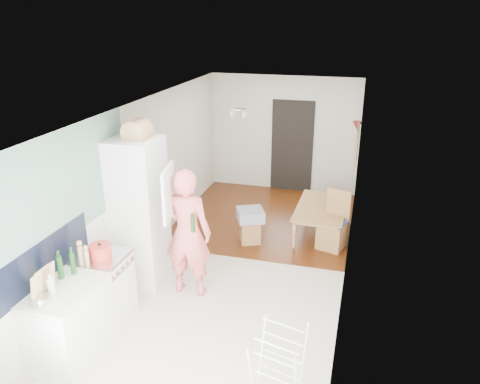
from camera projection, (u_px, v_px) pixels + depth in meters
The scene contains 32 objects.
room_shell at pixel (240, 191), 6.92m from camera, with size 3.20×7.00×2.50m, color beige, non-canonical shape.
floor at pixel (240, 264), 7.37m from camera, with size 3.20×7.00×0.01m, color beige.
wood_floor_overlay at pixel (266, 218), 9.03m from camera, with size 3.20×3.30×0.01m, color #59270C.
sage_wall_panel at pixel (59, 189), 5.30m from camera, with size 0.02×3.00×1.30m, color slate.
tile_splashback at pixel (37, 267), 5.06m from camera, with size 0.02×1.90×0.50m, color black.
doorway_recess at pixel (292, 147), 10.09m from camera, with size 0.90×0.04×2.00m, color black.
base_cabinet at pixel (69, 326), 5.25m from camera, with size 0.60×0.90×0.86m, color white.
worktop at pixel (63, 291), 5.08m from camera, with size 0.62×0.92×0.06m, color beige.
range_cooker at pixel (104, 290), 5.92m from camera, with size 0.60×0.60×0.88m, color white.
cooker_top at pixel (100, 258), 5.75m from camera, with size 0.60×0.60×0.04m, color #BCBDBF.
fridge_housing at pixel (139, 213), 6.60m from camera, with size 0.66×0.66×2.15m, color white.
fridge_door at pixel (169, 193), 6.01m from camera, with size 0.56×0.04×0.70m, color white.
fridge_interior at pixel (157, 183), 6.35m from camera, with size 0.02×0.52×0.66m, color white.
pinboard at pixel (357, 145), 8.13m from camera, with size 0.03×0.90×0.70m, color tan.
pinboard_frame at pixel (356, 145), 8.13m from camera, with size 0.01×0.94×0.74m, color #A47C4A.
wall_sconce at pixel (357, 126), 8.65m from camera, with size 0.18×0.18×0.16m, color maroon.
person at pixel (187, 222), 6.29m from camera, with size 0.79×0.52×2.17m, color #E25F60.
dining_table at pixel (322, 223), 8.29m from camera, with size 1.29×0.72×0.45m, color #A47C4A.
dining_chair at pixel (333, 221), 7.72m from camera, with size 0.41×0.41×0.98m, color #A47C4A, non-canonical shape.
stool at pixel (250, 231), 8.01m from camera, with size 0.33×0.33×0.43m, color #A47C4A, non-canonical shape.
grey_drape at pixel (250, 215), 7.88m from camera, with size 0.43×0.43×0.19m, color gray.
drying_rack at pixel (278, 371), 4.59m from camera, with size 0.45×0.41×0.89m, color white, non-canonical shape.
bread_bin at pixel (137, 132), 6.20m from camera, with size 0.34×0.32×0.18m, color tan, non-canonical shape.
red_casserole at pixel (100, 251), 5.71m from camera, with size 0.27×0.27×0.16m, color red.
steel_pan at pixel (41, 300), 4.79m from camera, with size 0.18×0.18×0.09m, color #BCBDBF.
held_bottle at pixel (193, 223), 6.08m from camera, with size 0.06×0.06×0.26m, color #133C15.
bottle_a at pixel (60, 267), 5.22m from camera, with size 0.07×0.07×0.28m, color #133C15.
bottle_b at pixel (73, 263), 5.32m from camera, with size 0.06×0.06×0.27m, color #133C15.
bottle_c at pixel (51, 286), 4.93m from camera, with size 0.08×0.08×0.20m, color beige.
pepper_mill_front at pixel (87, 257), 5.52m from camera, with size 0.05×0.05×0.20m, color tan.
pepper_mill_back at pixel (81, 255), 5.53m from camera, with size 0.07×0.07×0.24m, color tan.
chopping_boards at pixel (43, 283), 4.84m from camera, with size 0.04×0.26×0.36m, color tan, non-canonical shape.
Camera 1 is at (1.72, -6.23, 3.74)m, focal length 35.00 mm.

